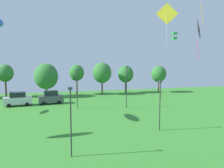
# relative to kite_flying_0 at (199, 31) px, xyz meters

# --- Properties ---
(kite_flying_0) EXTENTS (0.95, 1.58, 3.64)m
(kite_flying_0) POSITION_rel_kite_flying_0_xyz_m (0.00, 0.00, 0.00)
(kite_flying_0) COLOR black
(kite_flying_4) EXTENTS (3.16, 1.22, 6.76)m
(kite_flying_4) POSITION_rel_kite_flying_0_xyz_m (4.19, 14.20, 4.08)
(kite_flying_4) COLOR yellow
(kite_flying_7) EXTENTS (0.74, 0.69, 1.23)m
(kite_flying_7) POSITION_rel_kite_flying_0_xyz_m (5.25, 13.73, 0.87)
(kite_flying_7) COLOR green
(parked_car_leftmost) EXTENTS (4.97, 2.55, 2.47)m
(parked_car_leftmost) POSITION_rel_kite_flying_0_xyz_m (-19.02, 24.66, -9.73)
(parked_car_leftmost) COLOR silver
(parked_car_leftmost) RESTS_ON ground
(parked_car_second_from_left) EXTENTS (4.58, 2.30, 2.41)m
(parked_car_second_from_left) POSITION_rel_kite_flying_0_xyz_m (-13.34, 25.06, -9.76)
(parked_car_second_from_left) COLOR #4C5156
(parked_car_second_from_left) RESTS_ON ground
(light_post_0) EXTENTS (0.36, 0.20, 6.04)m
(light_post_0) POSITION_rel_kite_flying_0_xyz_m (-11.87, 0.27, -7.53)
(light_post_0) COLOR #2D2D33
(light_post_0) RESTS_ON ground
(light_post_1) EXTENTS (0.36, 0.20, 5.88)m
(light_post_1) POSITION_rel_kite_flying_0_xyz_m (-1.22, 5.10, -7.61)
(light_post_1) COLOR #2D2D33
(light_post_1) RESTS_ON ground
(light_post_2) EXTENTS (0.36, 0.20, 7.06)m
(light_post_2) POSITION_rel_kite_flying_0_xyz_m (-1.00, 17.95, -7.01)
(light_post_2) COLOR #2D2D33
(light_post_2) RESTS_ON ground
(light_post_3) EXTENTS (0.36, 0.20, 6.60)m
(light_post_3) POSITION_rel_kite_flying_0_xyz_m (-9.10, 19.78, -7.24)
(light_post_3) COLOR #2D2D33
(light_post_3) RESTS_ON ground
(treeline_tree_1) EXTENTS (3.45, 3.45, 7.11)m
(treeline_tree_1) POSITION_rel_kite_flying_0_xyz_m (-22.61, 35.20, -5.77)
(treeline_tree_1) COLOR brown
(treeline_tree_1) RESTS_ON ground
(treeline_tree_2) EXTENTS (5.05, 5.05, 7.30)m
(treeline_tree_2) POSITION_rel_kite_flying_0_xyz_m (-14.16, 33.03, -6.43)
(treeline_tree_2) COLOR brown
(treeline_tree_2) RESTS_ON ground
(treeline_tree_3) EXTENTS (3.39, 3.39, 6.92)m
(treeline_tree_3) POSITION_rel_kite_flying_0_xyz_m (-7.41, 34.93, -5.92)
(treeline_tree_3) COLOR brown
(treeline_tree_3) RESTS_ON ground
(treeline_tree_4) EXTENTS (4.30, 4.30, 7.41)m
(treeline_tree_4) POSITION_rel_kite_flying_0_xyz_m (-1.73, 33.60, -5.91)
(treeline_tree_4) COLOR brown
(treeline_tree_4) RESTS_ON ground
(treeline_tree_5) EXTENTS (3.71, 3.71, 6.62)m
(treeline_tree_5) POSITION_rel_kite_flying_0_xyz_m (4.29, 34.50, -6.39)
(treeline_tree_5) COLOR brown
(treeline_tree_5) RESTS_ON ground
(treeline_tree_6) EXTENTS (3.66, 3.66, 6.56)m
(treeline_tree_6) POSITION_rel_kite_flying_0_xyz_m (12.41, 33.35, -6.41)
(treeline_tree_6) COLOR brown
(treeline_tree_6) RESTS_ON ground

